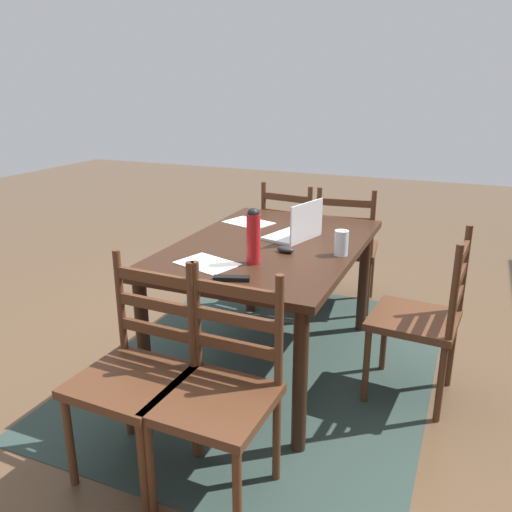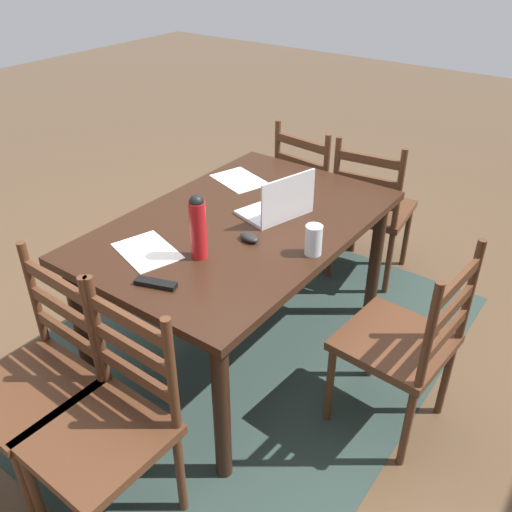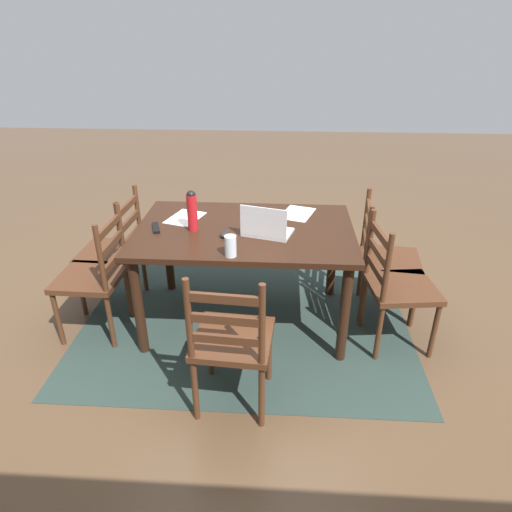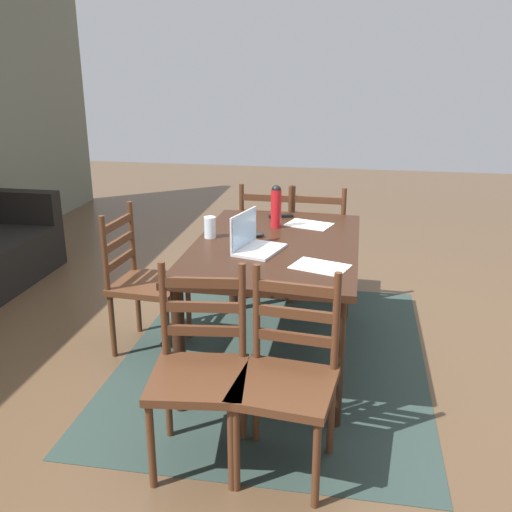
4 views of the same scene
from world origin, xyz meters
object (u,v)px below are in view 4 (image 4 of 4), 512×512
(chair_left_far, at_px, (199,372))
(computer_mouse, at_px, (257,234))
(chair_far_head, at_px, (144,282))
(water_bottle, at_px, (276,206))
(laptop, at_px, (253,241))
(dining_table, at_px, (276,258))
(tv_remote, at_px, (281,216))
(drinking_glass, at_px, (210,227))
(chair_right_far, at_px, (269,241))
(chair_right_near, at_px, (319,243))
(chair_left_near, at_px, (287,380))

(chair_left_far, relative_size, computer_mouse, 9.50)
(chair_far_head, distance_m, water_bottle, 1.01)
(laptop, bearing_deg, dining_table, -37.02)
(computer_mouse, relative_size, tv_remote, 0.59)
(drinking_glass, distance_m, tv_remote, 0.68)
(chair_right_far, bearing_deg, chair_left_far, 179.90)
(chair_right_near, bearing_deg, laptop, 165.39)
(dining_table, xyz_separation_m, water_bottle, (0.36, 0.05, 0.24))
(chair_left_far, distance_m, computer_mouse, 1.23)
(chair_left_far, height_order, drinking_glass, chair_left_far)
(dining_table, xyz_separation_m, chair_far_head, (0.00, 0.87, -0.22))
(chair_far_head, relative_size, computer_mouse, 9.50)
(drinking_glass, bearing_deg, chair_right_near, -31.95)
(chair_right_near, xyz_separation_m, drinking_glass, (-1.00, 0.63, 0.38))
(laptop, relative_size, drinking_glass, 2.73)
(water_bottle, bearing_deg, chair_right_near, -19.64)
(chair_right_far, bearing_deg, chair_far_head, 147.47)
(chair_left_near, xyz_separation_m, laptop, (0.90, 0.32, 0.37))
(dining_table, height_order, tv_remote, tv_remote)
(water_bottle, distance_m, drinking_glass, 0.49)
(laptop, bearing_deg, chair_left_far, 174.37)
(chair_left_near, xyz_separation_m, tv_remote, (1.68, 0.26, 0.32))
(chair_right_far, relative_size, water_bottle, 3.29)
(chair_far_head, height_order, drinking_glass, chair_far_head)
(laptop, distance_m, tv_remote, 0.78)
(computer_mouse, bearing_deg, chair_left_far, -172.49)
(laptop, bearing_deg, drinking_glass, 56.56)
(chair_left_near, relative_size, laptop, 2.58)
(water_bottle, bearing_deg, dining_table, -171.87)
(chair_right_near, bearing_deg, dining_table, 169.33)
(computer_mouse, bearing_deg, tv_remote, 0.74)
(chair_left_far, bearing_deg, water_bottle, -6.25)
(chair_left_far, xyz_separation_m, laptop, (0.90, -0.09, 0.37))
(chair_right_near, relative_size, drinking_glass, 7.04)
(chair_far_head, bearing_deg, chair_right_near, -45.52)
(chair_far_head, xyz_separation_m, computer_mouse, (0.12, -0.73, 0.33))
(water_bottle, relative_size, drinking_glass, 2.14)
(chair_left_near, height_order, drinking_glass, chair_left_near)
(chair_left_near, relative_size, chair_right_near, 1.00)
(chair_far_head, bearing_deg, drinking_glass, -83.87)
(chair_right_far, relative_size, tv_remote, 5.59)
(chair_far_head, relative_size, drinking_glass, 7.04)
(tv_remote, bearing_deg, chair_far_head, 108.14)
(dining_table, relative_size, computer_mouse, 15.33)
(chair_left_near, height_order, water_bottle, water_bottle)
(laptop, bearing_deg, computer_mouse, 4.93)
(chair_left_near, relative_size, computer_mouse, 9.50)
(laptop, height_order, drinking_glass, laptop)
(chair_left_near, distance_m, chair_right_far, 2.15)
(chair_left_near, height_order, tv_remote, chair_left_near)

